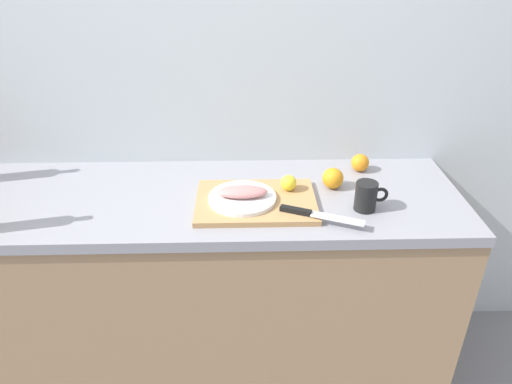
# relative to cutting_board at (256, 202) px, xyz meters

# --- Properties ---
(ground_plane) EXTENTS (12.00, 12.00, 0.00)m
(ground_plane) POSITION_rel_cutting_board_xyz_m (-0.23, 0.07, -0.91)
(ground_plane) COLOR slate
(back_wall) EXTENTS (3.20, 0.05, 2.50)m
(back_wall) POSITION_rel_cutting_board_xyz_m (-0.23, 0.39, 0.34)
(back_wall) COLOR silver
(back_wall) RESTS_ON ground_plane
(kitchen_counter) EXTENTS (2.00, 0.60, 0.90)m
(kitchen_counter) POSITION_rel_cutting_board_xyz_m (-0.23, 0.07, -0.46)
(kitchen_counter) COLOR #9E7A56
(kitchen_counter) RESTS_ON ground_plane
(cutting_board) EXTENTS (0.43, 0.31, 0.02)m
(cutting_board) POSITION_rel_cutting_board_xyz_m (0.00, 0.00, 0.00)
(cutting_board) COLOR tan
(cutting_board) RESTS_ON kitchen_counter
(white_plate) EXTENTS (0.24, 0.24, 0.01)m
(white_plate) POSITION_rel_cutting_board_xyz_m (-0.05, -0.00, 0.02)
(white_plate) COLOR white
(white_plate) RESTS_ON cutting_board
(fish_fillet) EXTENTS (0.18, 0.08, 0.04)m
(fish_fillet) POSITION_rel_cutting_board_xyz_m (-0.05, -0.00, 0.04)
(fish_fillet) COLOR tan
(fish_fillet) RESTS_ON white_plate
(chef_knife) EXTENTS (0.28, 0.14, 0.02)m
(chef_knife) POSITION_rel_cutting_board_xyz_m (0.18, -0.12, 0.02)
(chef_knife) COLOR silver
(chef_knife) RESTS_ON cutting_board
(lemon_0) EXTENTS (0.06, 0.06, 0.06)m
(lemon_0) POSITION_rel_cutting_board_xyz_m (0.12, 0.06, 0.04)
(lemon_0) COLOR yellow
(lemon_0) RESTS_ON cutting_board
(coffee_mug_0) EXTENTS (0.12, 0.08, 0.11)m
(coffee_mug_0) POSITION_rel_cutting_board_xyz_m (0.39, -0.05, 0.04)
(coffee_mug_0) COLOR black
(coffee_mug_0) RESTS_ON kitchen_counter
(orange_1) EXTENTS (0.07, 0.07, 0.07)m
(orange_1) POSITION_rel_cutting_board_xyz_m (0.43, 0.26, 0.03)
(orange_1) COLOR orange
(orange_1) RESTS_ON kitchen_counter
(orange_2) EXTENTS (0.08, 0.08, 0.08)m
(orange_2) POSITION_rel_cutting_board_xyz_m (0.30, 0.12, 0.03)
(orange_2) COLOR orange
(orange_2) RESTS_ON kitchen_counter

